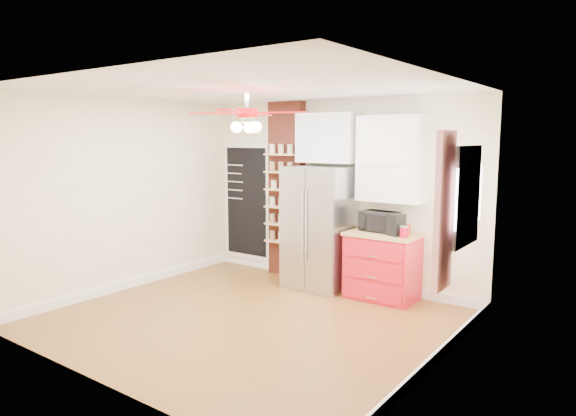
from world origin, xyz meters
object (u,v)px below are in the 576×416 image
Objects in this scene: fridge at (320,228)px; red_cabinet at (382,266)px; ceiling_fan at (247,114)px; coffee_maker at (396,225)px; canister_left at (404,232)px; pantry_jar_oats at (274,185)px; toaster_oven at (379,221)px.

fridge is 1.86× the size of red_cabinet.
red_cabinet is 2.75m from ceiling_fan.
coffee_maker is 0.18m from canister_left.
ceiling_fan is 2.46m from canister_left.
canister_left is 2.33m from pantry_jar_oats.
pantry_jar_oats reaches higher than red_cabinet.
ceiling_fan is at bearing -130.30° from canister_left.
canister_left is (1.28, 1.51, -1.45)m from ceiling_fan.
coffee_maker is at bearing 149.68° from canister_left.
red_cabinet is 8.06× the size of pantry_jar_oats.
red_cabinet is 1.95× the size of toaster_oven.
toaster_oven is (-0.10, 0.07, 0.58)m from red_cabinet.
toaster_oven is 4.13× the size of pantry_jar_oats.
toaster_oven is 3.47× the size of canister_left.
pantry_jar_oats is at bearing -175.90° from toaster_oven.
pantry_jar_oats reaches higher than canister_left.
canister_left is (0.15, -0.09, -0.07)m from coffee_maker.
canister_left is at bearing -5.09° from fridge.
pantry_jar_oats reaches higher than toaster_oven.
coffee_maker reaches higher than toaster_oven.
canister_left is at bearing -9.85° from coffee_maker.
ceiling_fan is at bearing -60.93° from pantry_jar_oats.
ceiling_fan reaches higher than red_cabinet.
toaster_oven reaches higher than red_cabinet.
toaster_oven is 1.70× the size of coffee_maker.
canister_left is (1.33, -0.12, 0.09)m from fridge.
red_cabinet is at bearing -2.81° from pantry_jar_oats.
red_cabinet is 3.31× the size of coffee_maker.
fridge reaches higher than toaster_oven.
fridge is 1.34m from canister_left.
coffee_maker is at bearing -1.61° from fridge.
red_cabinet is 0.59m from toaster_oven.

